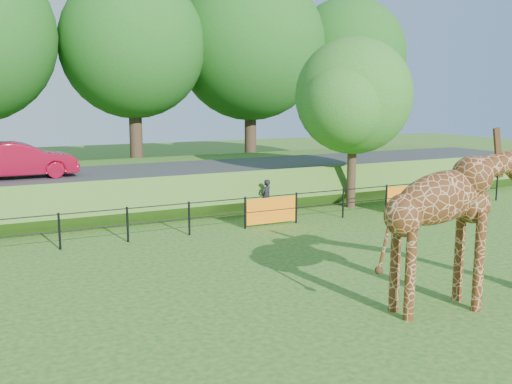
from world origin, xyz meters
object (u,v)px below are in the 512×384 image
giraffe (476,229)px  tree_east (355,100)px  car_red (19,160)px  visitor (266,197)px

giraffe → tree_east: size_ratio=0.70×
car_red → giraffe: bearing=-152.1°
giraffe → tree_east: bearing=74.3°
giraffe → visitor: bearing=94.8°
giraffe → car_red: 16.38m
tree_east → visitor: bearing=178.5°
giraffe → car_red: size_ratio=1.15×
car_red → visitor: bearing=-116.6°
tree_east → giraffe: bearing=-112.7°
giraffe → car_red: (-7.86, 14.37, 0.41)m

